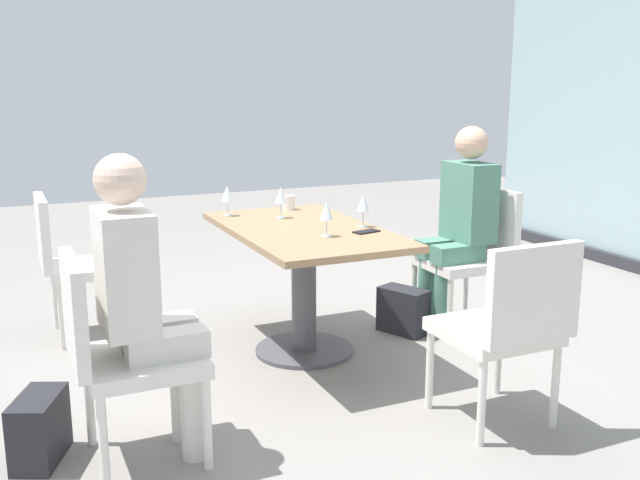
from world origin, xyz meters
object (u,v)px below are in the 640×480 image
person_front_right (142,294)px  wine_glass_2 (227,194)px  coffee_cup (289,202)px  cell_phone_on_table (366,232)px  wine_glass_0 (281,196)px  chair_front_left (72,257)px  chair_front_right (117,347)px  wine_glass_3 (363,203)px  handbag_0 (40,429)px  chair_far_right (508,321)px  person_near_window (460,218)px  handbag_1 (403,311)px  wine_glass_1 (327,212)px  dining_table_main (304,261)px  chair_near_window (473,249)px

person_front_right → wine_glass_2: bearing=150.0°
coffee_cup → cell_phone_on_table: (0.82, 0.11, -0.04)m
wine_glass_0 → chair_front_left: bearing=-113.6°
chair_front_right → wine_glass_3: (-0.70, 1.46, 0.37)m
handbag_0 → coffee_cup: bearing=151.3°
chair_far_right → person_near_window: (-1.21, 0.59, 0.20)m
person_near_window → handbag_1: size_ratio=4.20×
chair_far_right → handbag_1: (-1.26, 0.23, -0.36)m
chair_front_right → person_front_right: size_ratio=0.69×
wine_glass_3 → handbag_1: bearing=114.0°
wine_glass_3 → cell_phone_on_table: wine_glass_3 is taller
person_near_window → wine_glass_0: 1.11m
chair_front_right → person_near_window: 2.36m
chair_far_right → person_near_window: 1.37m
wine_glass_1 → wine_glass_2: size_ratio=1.00×
coffee_cup → cell_phone_on_table: bearing=7.9°
person_near_window → wine_glass_3: bearing=-80.8°
dining_table_main → chair_front_right: (0.82, -1.15, -0.04)m
wine_glass_3 → handbag_0: wine_glass_3 is taller
chair_front_left → handbag_0: size_ratio=2.90×
chair_front_right → handbag_0: bearing=-115.8°
cell_phone_on_table → chair_near_window: bearing=93.7°
chair_front_left → chair_near_window: bearing=70.5°
chair_far_right → wine_glass_3: (-1.09, -0.14, 0.37)m
chair_near_window → chair_far_right: same height
person_near_window → handbag_0: bearing=-75.1°
wine_glass_3 → chair_near_window: bearing=98.0°
wine_glass_2 → person_front_right: bearing=-30.0°
chair_near_window → cell_phone_on_table: size_ratio=6.04×
person_front_right → wine_glass_1: person_front_right is taller
chair_near_window → handbag_0: chair_near_window is taller
dining_table_main → cell_phone_on_table: bearing=44.7°
person_front_right → coffee_cup: size_ratio=14.00×
wine_glass_1 → handbag_1: (-0.31, 0.67, -0.72)m
chair_front_left → person_front_right: size_ratio=0.69×
wine_glass_3 → person_front_right: bearing=-62.7°
wine_glass_0 → coffee_cup: 0.30m
wine_glass_2 → wine_glass_3: same height
chair_front_left → handbag_0: chair_front_left is taller
chair_front_left → person_near_window: (0.82, 2.20, 0.20)m
cell_phone_on_table → handbag_1: cell_phone_on_table is taller
wine_glass_3 → wine_glass_0: bearing=-144.0°
person_near_window → cell_phone_on_table: 0.83m
chair_near_window → wine_glass_2: (-0.51, -1.43, 0.37)m
chair_front_right → handbag_1: (-0.87, 1.84, -0.36)m
coffee_cup → person_near_window: bearing=58.0°
chair_near_window → chair_front_right: bearing=-70.5°
chair_far_right → coffee_cup: bearing=-170.1°
chair_far_right → person_front_right: bearing=-104.8°
dining_table_main → person_near_window: bearing=90.0°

